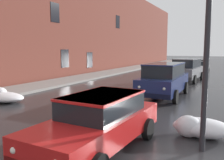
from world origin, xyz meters
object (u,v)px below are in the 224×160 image
object	(u,v)px
sedan_silver_parked_far_down_block	(197,67)
street_lamp_post	(209,3)
suv_darkblue_parked_kerbside_close	(164,79)
suv_grey_parked_kerbside_mid	(187,69)
sedan_red_approaching_near_lane	(100,121)

from	to	relation	value
sedan_silver_parked_far_down_block	street_lamp_post	xyz separation A→B (m)	(2.54, -19.82, 2.88)
suv_darkblue_parked_kerbside_close	street_lamp_post	bearing A→B (deg)	-68.11
suv_darkblue_parked_kerbside_close	street_lamp_post	xyz separation A→B (m)	(2.65, -6.59, 2.64)
suv_grey_parked_kerbside_mid	sedan_silver_parked_far_down_block	bearing A→B (deg)	89.05
sedan_red_approaching_near_lane	suv_darkblue_parked_kerbside_close	world-z (taller)	suv_darkblue_parked_kerbside_close
suv_grey_parked_kerbside_mid	sedan_silver_parked_far_down_block	distance (m)	6.00
suv_grey_parked_kerbside_mid	sedan_silver_parked_far_down_block	xyz separation A→B (m)	(0.10, 5.99, -0.24)
street_lamp_post	suv_darkblue_parked_kerbside_close	bearing A→B (deg)	111.89
suv_darkblue_parked_kerbside_close	street_lamp_post	distance (m)	7.58
street_lamp_post	suv_grey_parked_kerbside_mid	bearing A→B (deg)	100.79
suv_darkblue_parked_kerbside_close	suv_grey_parked_kerbside_mid	xyz separation A→B (m)	(0.01, 7.24, -0.00)
suv_darkblue_parked_kerbside_close	sedan_silver_parked_far_down_block	xyz separation A→B (m)	(0.11, 13.23, -0.24)
suv_grey_parked_kerbside_mid	sedan_red_approaching_near_lane	bearing A→B (deg)	-89.04
sedan_silver_parked_far_down_block	suv_darkblue_parked_kerbside_close	bearing A→B (deg)	-90.49
suv_grey_parked_kerbside_mid	street_lamp_post	world-z (taller)	street_lamp_post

